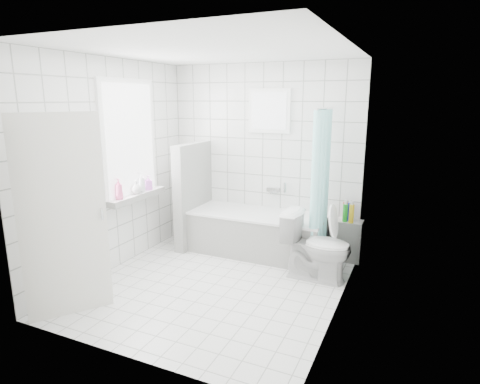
% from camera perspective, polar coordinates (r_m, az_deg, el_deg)
% --- Properties ---
extents(ground, '(3.00, 3.00, 0.00)m').
position_cam_1_polar(ground, '(4.81, -3.59, -12.96)').
color(ground, white).
rests_on(ground, ground).
extents(ceiling, '(3.00, 3.00, 0.00)m').
position_cam_1_polar(ceiling, '(4.35, -4.11, 19.50)').
color(ceiling, white).
rests_on(ceiling, ground).
extents(wall_back, '(2.80, 0.02, 2.60)m').
position_cam_1_polar(wall_back, '(5.75, 3.24, 4.96)').
color(wall_back, white).
rests_on(wall_back, ground).
extents(wall_front, '(2.80, 0.02, 2.60)m').
position_cam_1_polar(wall_front, '(3.19, -16.61, -2.24)').
color(wall_front, white).
rests_on(wall_front, ground).
extents(wall_left, '(0.02, 3.00, 2.60)m').
position_cam_1_polar(wall_left, '(5.20, -17.60, 3.50)').
color(wall_left, white).
rests_on(wall_left, ground).
extents(wall_right, '(0.02, 3.00, 2.60)m').
position_cam_1_polar(wall_right, '(3.95, 14.41, 0.80)').
color(wall_right, white).
rests_on(wall_right, ground).
extents(window_left, '(0.01, 0.90, 1.40)m').
position_cam_1_polar(window_left, '(5.36, -15.32, 7.16)').
color(window_left, white).
rests_on(window_left, wall_left).
extents(window_back, '(0.50, 0.01, 0.50)m').
position_cam_1_polar(window_back, '(5.61, 4.13, 11.42)').
color(window_back, white).
rests_on(window_back, wall_back).
extents(window_sill, '(0.18, 1.02, 0.08)m').
position_cam_1_polar(window_sill, '(5.45, -14.49, -0.60)').
color(window_sill, white).
rests_on(window_sill, wall_left).
extents(door, '(0.50, 0.67, 2.00)m').
position_cam_1_polar(door, '(4.20, -23.85, -3.41)').
color(door, silver).
rests_on(door, ground).
extents(bathtub, '(1.86, 0.77, 0.58)m').
position_cam_1_polar(bathtub, '(5.62, 2.50, -5.84)').
color(bathtub, white).
rests_on(bathtub, ground).
extents(partition_wall, '(0.15, 0.85, 1.50)m').
position_cam_1_polar(partition_wall, '(5.87, -6.68, -0.40)').
color(partition_wall, white).
rests_on(partition_wall, ground).
extents(tiled_ledge, '(0.40, 0.24, 0.55)m').
position_cam_1_polar(tiled_ledge, '(5.56, 14.86, -6.64)').
color(tiled_ledge, white).
rests_on(tiled_ledge, ground).
extents(toilet, '(0.82, 0.48, 0.82)m').
position_cam_1_polar(toilet, '(4.88, 10.87, -7.56)').
color(toilet, white).
rests_on(toilet, ground).
extents(curtain_rod, '(0.02, 0.80, 0.02)m').
position_cam_1_polar(curtain_rod, '(5.03, 12.00, 11.55)').
color(curtain_rod, silver).
rests_on(curtain_rod, wall_back).
extents(shower_curtain, '(0.14, 0.48, 1.78)m').
position_cam_1_polar(shower_curtain, '(5.01, 11.19, 1.19)').
color(shower_curtain, '#55F9EF').
rests_on(shower_curtain, curtain_rod).
extents(tub_faucet, '(0.18, 0.06, 0.06)m').
position_cam_1_polar(tub_faucet, '(5.73, 4.73, 0.34)').
color(tub_faucet, silver).
rests_on(tub_faucet, wall_back).
extents(sill_bottles, '(0.19, 0.73, 0.27)m').
position_cam_1_polar(sill_bottles, '(5.39, -14.70, 0.91)').
color(sill_bottles, '#CE67CF').
rests_on(sill_bottles, window_sill).
extents(ledge_bottles, '(0.16, 0.17, 0.25)m').
position_cam_1_polar(ledge_bottles, '(5.41, 15.10, -2.82)').
color(ledge_bottles, green).
rests_on(ledge_bottles, tiled_ledge).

